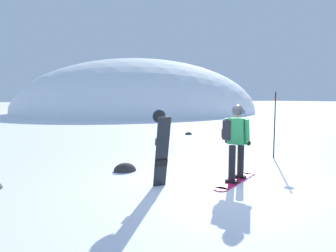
{
  "coord_description": "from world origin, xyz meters",
  "views": [
    {
      "loc": [
        -3.42,
        -5.36,
        1.86
      ],
      "look_at": [
        0.23,
        2.91,
        1.0
      ],
      "focal_mm": 31.32,
      "sensor_mm": 36.0,
      "label": 1
    }
  ],
  "objects_px": {
    "piste_marker_near": "(275,120)",
    "rock_small": "(125,171)",
    "spare_snowboard": "(161,148)",
    "rock_dark": "(189,135)",
    "snowboarder_main": "(236,141)"
  },
  "relations": [
    {
      "from": "piste_marker_near",
      "to": "rock_dark",
      "type": "xyz_separation_m",
      "value": [
        0.32,
        6.28,
        -1.19
      ]
    },
    {
      "from": "piste_marker_near",
      "to": "rock_small",
      "type": "relative_size",
      "value": 3.59
    },
    {
      "from": "snowboarder_main",
      "to": "rock_small",
      "type": "relative_size",
      "value": 2.94
    },
    {
      "from": "spare_snowboard",
      "to": "piste_marker_near",
      "type": "distance_m",
      "value": 4.6
    },
    {
      "from": "spare_snowboard",
      "to": "rock_small",
      "type": "height_order",
      "value": "spare_snowboard"
    },
    {
      "from": "snowboarder_main",
      "to": "piste_marker_near",
      "type": "xyz_separation_m",
      "value": [
        2.68,
        1.62,
        0.27
      ]
    },
    {
      "from": "rock_dark",
      "to": "rock_small",
      "type": "distance_m",
      "value": 7.82
    },
    {
      "from": "piste_marker_near",
      "to": "spare_snowboard",
      "type": "bearing_deg",
      "value": -162.41
    },
    {
      "from": "spare_snowboard",
      "to": "piste_marker_near",
      "type": "xyz_separation_m",
      "value": [
        4.37,
        1.39,
        0.36
      ]
    },
    {
      "from": "piste_marker_near",
      "to": "rock_small",
      "type": "bearing_deg",
      "value": 176.64
    },
    {
      "from": "spare_snowboard",
      "to": "piste_marker_near",
      "type": "bearing_deg",
      "value": 17.59
    },
    {
      "from": "snowboarder_main",
      "to": "spare_snowboard",
      "type": "xyz_separation_m",
      "value": [
        -1.7,
        0.23,
        -0.09
      ]
    },
    {
      "from": "rock_dark",
      "to": "spare_snowboard",
      "type": "bearing_deg",
      "value": -121.46
    },
    {
      "from": "rock_small",
      "to": "spare_snowboard",
      "type": "bearing_deg",
      "value": -78.9
    },
    {
      "from": "snowboarder_main",
      "to": "piste_marker_near",
      "type": "height_order",
      "value": "piste_marker_near"
    }
  ]
}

